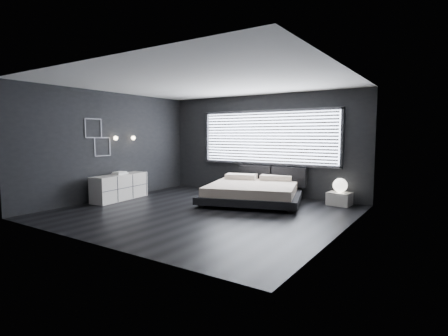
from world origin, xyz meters
The scene contains 12 objects.
room centered at (0.00, 0.00, 1.40)m, with size 6.04×6.00×2.80m.
window centered at (0.20, 2.70, 1.61)m, with size 4.14×0.09×1.52m.
headboard centered at (0.39, 2.64, 0.57)m, with size 1.96×0.16×0.52m.
sconce_near centered at (-2.88, 0.05, 1.60)m, with size 0.18×0.11×0.11m.
sconce_far centered at (-2.88, 0.65, 1.60)m, with size 0.18×0.11×0.11m.
wall_art_upper centered at (-2.98, -0.55, 1.85)m, with size 0.01×0.48×0.48m.
wall_art_lower centered at (-2.98, -0.30, 1.38)m, with size 0.01×0.48×0.48m.
bed centered at (0.38, 1.59, 0.28)m, with size 2.92×2.85×0.61m.
nightstand centered at (2.31, 2.40, 0.15)m, with size 0.53×0.44×0.31m, color silver.
orb_lamp centered at (2.30, 2.43, 0.48)m, with size 0.34×0.34×0.34m, color white.
dresser centered at (-2.67, -0.03, 0.33)m, with size 0.66×1.70×0.66m.
book_stack centered at (-2.68, -0.01, 0.69)m, with size 0.28×0.37×0.07m.
Camera 1 is at (4.56, -6.04, 1.70)m, focal length 28.00 mm.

